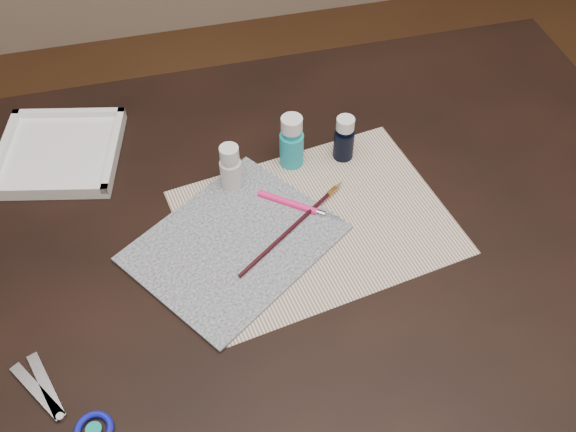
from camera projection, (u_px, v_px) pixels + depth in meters
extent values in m
cube|color=#422614|center=(288.00, 432.00, 1.55)|extent=(3.50, 3.50, 0.02)
cube|color=black|center=(288.00, 356.00, 1.26)|extent=(1.30, 0.90, 0.75)
cube|color=silver|center=(316.00, 222.00, 1.00)|extent=(0.44, 0.36, 0.00)
cube|color=black|center=(235.00, 243.00, 0.96)|extent=(0.37, 0.35, 0.00)
cylinder|color=silver|center=(231.00, 168.00, 1.01)|extent=(0.04, 0.04, 0.09)
cylinder|color=#1FA9B7|center=(292.00, 141.00, 1.04)|extent=(0.04, 0.04, 0.10)
cylinder|color=black|center=(344.00, 138.00, 1.06)|extent=(0.03, 0.03, 0.08)
cube|color=white|center=(59.00, 152.00, 1.08)|extent=(0.24, 0.24, 0.02)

